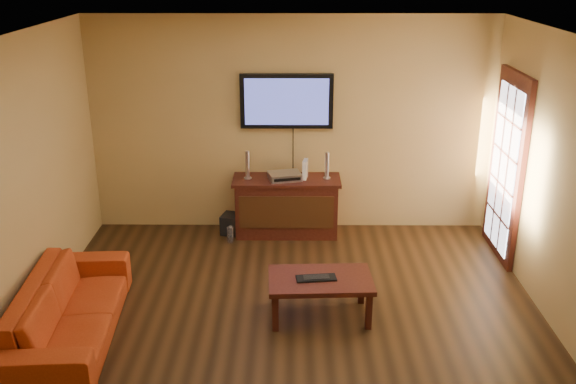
{
  "coord_description": "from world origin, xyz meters",
  "views": [
    {
      "loc": [
        0.02,
        -5.26,
        3.37
      ],
      "look_at": [
        -0.03,
        0.8,
        1.1
      ],
      "focal_mm": 40.0,
      "sensor_mm": 36.0,
      "label": 1
    }
  ],
  "objects_px": {
    "media_console": "(287,206)",
    "keyboard": "(316,278)",
    "television": "(287,101)",
    "av_receiver": "(285,176)",
    "coffee_table": "(320,283)",
    "bottle": "(230,234)",
    "subwoofer": "(232,224)",
    "speaker_left": "(247,166)",
    "speaker_right": "(327,166)",
    "game_console": "(305,169)",
    "sofa": "(69,301)"
  },
  "relations": [
    {
      "from": "media_console",
      "to": "keyboard",
      "type": "height_order",
      "value": "media_console"
    },
    {
      "from": "television",
      "to": "av_receiver",
      "type": "bearing_deg",
      "value": -95.52
    },
    {
      "from": "coffee_table",
      "to": "bottle",
      "type": "bearing_deg",
      "value": 121.34
    },
    {
      "from": "coffee_table",
      "to": "keyboard",
      "type": "distance_m",
      "value": 0.08
    },
    {
      "from": "television",
      "to": "subwoofer",
      "type": "height_order",
      "value": "television"
    },
    {
      "from": "speaker_left",
      "to": "bottle",
      "type": "distance_m",
      "value": 0.87
    },
    {
      "from": "speaker_right",
      "to": "game_console",
      "type": "relative_size",
      "value": 1.42
    },
    {
      "from": "coffee_table",
      "to": "keyboard",
      "type": "height_order",
      "value": "keyboard"
    },
    {
      "from": "media_console",
      "to": "subwoofer",
      "type": "relative_size",
      "value": 5.28
    },
    {
      "from": "media_console",
      "to": "speaker_right",
      "type": "xyz_separation_m",
      "value": [
        0.5,
        0.02,
        0.52
      ]
    },
    {
      "from": "sofa",
      "to": "keyboard",
      "type": "bearing_deg",
      "value": -84.92
    },
    {
      "from": "coffee_table",
      "to": "game_console",
      "type": "xyz_separation_m",
      "value": [
        -0.12,
        2.01,
        0.49
      ]
    },
    {
      "from": "sofa",
      "to": "speaker_right",
      "type": "distance_m",
      "value": 3.48
    },
    {
      "from": "coffee_table",
      "to": "game_console",
      "type": "relative_size",
      "value": 4.35
    },
    {
      "from": "speaker_left",
      "to": "game_console",
      "type": "height_order",
      "value": "speaker_left"
    },
    {
      "from": "subwoofer",
      "to": "bottle",
      "type": "bearing_deg",
      "value": -75.59
    },
    {
      "from": "sofa",
      "to": "speaker_left",
      "type": "distance_m",
      "value": 2.86
    },
    {
      "from": "av_receiver",
      "to": "game_console",
      "type": "height_order",
      "value": "game_console"
    },
    {
      "from": "speaker_left",
      "to": "subwoofer",
      "type": "height_order",
      "value": "speaker_left"
    },
    {
      "from": "media_console",
      "to": "television",
      "type": "relative_size",
      "value": 1.18
    },
    {
      "from": "av_receiver",
      "to": "subwoofer",
      "type": "height_order",
      "value": "av_receiver"
    },
    {
      "from": "media_console",
      "to": "subwoofer",
      "type": "distance_m",
      "value": 0.73
    },
    {
      "from": "av_receiver",
      "to": "keyboard",
      "type": "bearing_deg",
      "value": -94.76
    },
    {
      "from": "sofa",
      "to": "bottle",
      "type": "bearing_deg",
      "value": -35.58
    },
    {
      "from": "media_console",
      "to": "speaker_right",
      "type": "bearing_deg",
      "value": 2.44
    },
    {
      "from": "av_receiver",
      "to": "bottle",
      "type": "bearing_deg",
      "value": -172.98
    },
    {
      "from": "speaker_left",
      "to": "game_console",
      "type": "bearing_deg",
      "value": 1.18
    },
    {
      "from": "game_console",
      "to": "subwoofer",
      "type": "xyz_separation_m",
      "value": [
        -0.92,
        -0.03,
        -0.73
      ]
    },
    {
      "from": "media_console",
      "to": "coffee_table",
      "type": "bearing_deg",
      "value": -80.1
    },
    {
      "from": "media_console",
      "to": "sofa",
      "type": "relative_size",
      "value": 0.67
    },
    {
      "from": "speaker_left",
      "to": "coffee_table",
      "type": "bearing_deg",
      "value": -67.46
    },
    {
      "from": "sofa",
      "to": "media_console",
      "type": "bearing_deg",
      "value": -43.87
    },
    {
      "from": "media_console",
      "to": "bottle",
      "type": "bearing_deg",
      "value": -157.83
    },
    {
      "from": "speaker_left",
      "to": "av_receiver",
      "type": "relative_size",
      "value": 0.91
    },
    {
      "from": "game_console",
      "to": "av_receiver",
      "type": "bearing_deg",
      "value": -160.58
    },
    {
      "from": "television",
      "to": "keyboard",
      "type": "distance_m",
      "value": 2.56
    },
    {
      "from": "television",
      "to": "av_receiver",
      "type": "distance_m",
      "value": 0.92
    },
    {
      "from": "media_console",
      "to": "television",
      "type": "xyz_separation_m",
      "value": [
        0.0,
        0.21,
        1.29
      ]
    },
    {
      "from": "coffee_table",
      "to": "keyboard",
      "type": "bearing_deg",
      "value": -155.0
    },
    {
      "from": "speaker_right",
      "to": "bottle",
      "type": "relative_size",
      "value": 1.49
    },
    {
      "from": "television",
      "to": "media_console",
      "type": "bearing_deg",
      "value": -90.0
    },
    {
      "from": "speaker_left",
      "to": "av_receiver",
      "type": "bearing_deg",
      "value": -3.81
    },
    {
      "from": "media_console",
      "to": "coffee_table",
      "type": "xyz_separation_m",
      "value": [
        0.35,
        -1.99,
        -0.01
      ]
    },
    {
      "from": "media_console",
      "to": "sofa",
      "type": "distance_m",
      "value": 3.09
    },
    {
      "from": "game_console",
      "to": "media_console",
      "type": "bearing_deg",
      "value": -165.19
    },
    {
      "from": "sofa",
      "to": "speaker_right",
      "type": "bearing_deg",
      "value": -50.06
    },
    {
      "from": "speaker_left",
      "to": "keyboard",
      "type": "height_order",
      "value": "speaker_left"
    },
    {
      "from": "speaker_left",
      "to": "sofa",
      "type": "bearing_deg",
      "value": -121.81
    },
    {
      "from": "television",
      "to": "coffee_table",
      "type": "height_order",
      "value": "television"
    },
    {
      "from": "coffee_table",
      "to": "speaker_right",
      "type": "distance_m",
      "value": 2.08
    }
  ]
}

